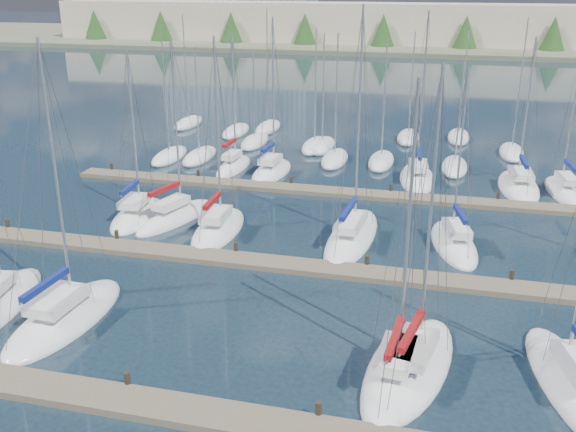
% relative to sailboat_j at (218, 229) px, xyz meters
% --- Properties ---
extents(ground, '(400.00, 400.00, 0.00)m').
position_rel_sailboat_j_xyz_m(ground, '(6.40, 39.70, -0.18)').
color(ground, '#1B2B37').
rests_on(ground, ground).
extents(dock_near, '(44.00, 1.93, 1.10)m').
position_rel_sailboat_j_xyz_m(dock_near, '(6.40, -18.28, -0.03)').
color(dock_near, '#6B5E4C').
rests_on(dock_near, ground).
extents(dock_mid, '(44.00, 1.93, 1.10)m').
position_rel_sailboat_j_xyz_m(dock_mid, '(6.40, -4.28, -0.03)').
color(dock_mid, '#6B5E4C').
rests_on(dock_mid, ground).
extents(dock_far, '(44.00, 1.93, 1.10)m').
position_rel_sailboat_j_xyz_m(dock_far, '(6.40, 9.72, -0.03)').
color(dock_far, '#6B5E4C').
rests_on(dock_far, ground).
extents(sailboat_j, '(3.10, 8.01, 13.33)m').
position_rel_sailboat_j_xyz_m(sailboat_j, '(0.00, 0.00, 0.00)').
color(sailboat_j, white).
rests_on(sailboat_j, ground).
extents(sailboat_p, '(3.59, 8.69, 14.29)m').
position_rel_sailboat_j_xyz_m(sailboat_p, '(12.16, 15.01, 0.00)').
color(sailboat_p, white).
rests_on(sailboat_p, ground).
extents(sailboat_q, '(3.48, 8.80, 12.49)m').
position_rel_sailboat_j_xyz_m(sailboat_q, '(20.20, 14.69, -0.01)').
color(sailboat_q, white).
rests_on(sailboat_q, ground).
extents(sailboat_e, '(4.38, 9.06, 13.75)m').
position_rel_sailboat_j_xyz_m(sailboat_e, '(13.75, -13.02, 0.00)').
color(sailboat_e, white).
rests_on(sailboat_e, ground).
extents(sailboat_d, '(3.20, 8.27, 13.29)m').
position_rel_sailboat_j_xyz_m(sailboat_d, '(13.02, -13.80, 0.00)').
color(sailboat_d, white).
rests_on(sailboat_d, ground).
extents(sailboat_l, '(4.08, 8.04, 11.81)m').
position_rel_sailboat_j_xyz_m(sailboat_l, '(15.28, 1.34, -0.00)').
color(sailboat_l, white).
rests_on(sailboat_l, ground).
extents(sailboat_i, '(4.28, 8.22, 13.06)m').
position_rel_sailboat_j_xyz_m(sailboat_i, '(-3.68, 1.41, 0.01)').
color(sailboat_i, white).
rests_on(sailboat_i, ground).
extents(sailboat_n, '(2.27, 6.73, 12.32)m').
position_rel_sailboat_j_xyz_m(sailboat_n, '(-3.79, 14.34, 0.02)').
color(sailboat_n, white).
rests_on(sailboat_n, ground).
extents(sailboat_h, '(3.35, 7.43, 12.31)m').
position_rel_sailboat_j_xyz_m(sailboat_h, '(-6.44, 1.09, -0.00)').
color(sailboat_h, white).
rests_on(sailboat_h, ground).
extents(sailboat_c, '(3.65, 8.80, 14.31)m').
position_rel_sailboat_j_xyz_m(sailboat_c, '(-3.30, -12.99, -0.00)').
color(sailboat_c, white).
rests_on(sailboat_c, ground).
extents(sailboat_r, '(3.06, 7.64, 12.38)m').
position_rel_sailboat_j_xyz_m(sailboat_r, '(23.48, 14.16, 0.01)').
color(sailboat_r, white).
rests_on(sailboat_r, ground).
extents(sailboat_f, '(4.43, 9.38, 12.91)m').
position_rel_sailboat_j_xyz_m(sailboat_f, '(20.18, -12.74, -0.00)').
color(sailboat_f, white).
rests_on(sailboat_f, ground).
extents(sailboat_k, '(3.36, 10.38, 15.25)m').
position_rel_sailboat_j_xyz_m(sailboat_k, '(8.84, 0.91, 0.00)').
color(sailboat_k, white).
rests_on(sailboat_k, ground).
extents(sailboat_o, '(3.02, 7.38, 13.69)m').
position_rel_sailboat_j_xyz_m(sailboat_o, '(-0.14, 13.79, 0.01)').
color(sailboat_o, white).
rests_on(sailboat_o, ground).
extents(distant_boats, '(36.93, 20.75, 13.30)m').
position_rel_sailboat_j_xyz_m(distant_boats, '(2.05, 23.47, 0.11)').
color(distant_boats, '#9EA0A5').
rests_on(distant_boats, ground).
extents(shoreline, '(400.00, 60.00, 38.00)m').
position_rel_sailboat_j_xyz_m(shoreline, '(-6.90, 129.47, 7.26)').
color(shoreline, '#666B51').
rests_on(shoreline, ground).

